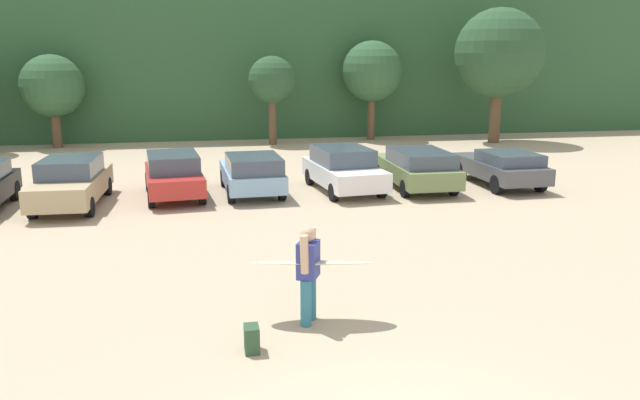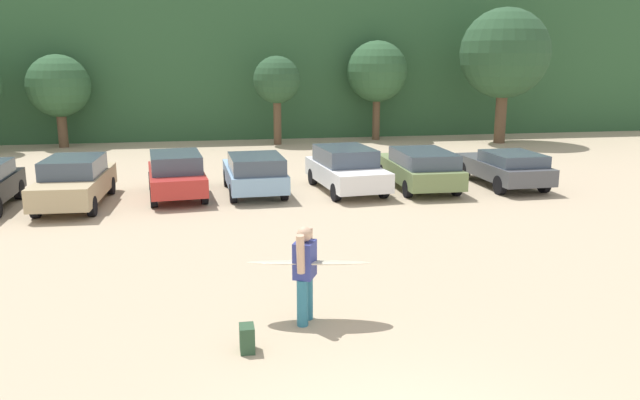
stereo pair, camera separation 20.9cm
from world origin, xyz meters
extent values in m
cube|color=#2D5633|center=(0.00, 35.96, 4.10)|extent=(108.00, 12.00, 8.21)
cylinder|color=brown|center=(-9.72, 28.61, 0.92)|extent=(0.50, 0.50, 1.84)
sphere|color=#2D5633|center=(-9.72, 28.61, 3.21)|extent=(3.23, 3.23, 3.23)
cylinder|color=brown|center=(1.58, 27.69, 1.21)|extent=(0.43, 0.43, 2.41)
sphere|color=#284C2D|center=(1.58, 27.69, 3.48)|extent=(2.52, 2.52, 2.52)
cylinder|color=brown|center=(7.39, 28.68, 1.21)|extent=(0.42, 0.42, 2.42)
sphere|color=#2D5633|center=(7.39, 28.68, 3.87)|extent=(3.42, 3.42, 3.42)
cylinder|color=brown|center=(13.79, 26.12, 1.41)|extent=(0.61, 0.61, 2.82)
sphere|color=#284C2D|center=(13.79, 26.12, 4.87)|extent=(4.83, 4.83, 4.83)
cylinder|color=black|center=(-8.53, 15.84, 0.33)|extent=(0.23, 0.67, 0.66)
cube|color=tan|center=(-6.46, 14.60, 0.65)|extent=(1.99, 4.78, 0.69)
cube|color=#3F4C5B|center=(-6.46, 14.62, 1.28)|extent=(1.75, 2.42, 0.56)
cylinder|color=black|center=(-7.21, 16.18, 0.31)|extent=(0.24, 0.62, 0.61)
cylinder|color=black|center=(-5.59, 16.12, 0.31)|extent=(0.24, 0.62, 0.61)
cylinder|color=black|center=(-7.33, 13.07, 0.31)|extent=(0.24, 0.62, 0.61)
cylinder|color=black|center=(-5.71, 13.01, 0.31)|extent=(0.24, 0.62, 0.61)
cube|color=#B72D28|center=(-3.29, 15.30, 0.63)|extent=(2.18, 4.32, 0.60)
cube|color=#3F4C5B|center=(-3.28, 15.26, 1.23)|extent=(1.87, 2.62, 0.58)
cylinder|color=black|center=(-4.22, 16.59, 0.33)|extent=(0.28, 0.68, 0.66)
cylinder|color=black|center=(-2.62, 16.75, 0.33)|extent=(0.28, 0.68, 0.66)
cylinder|color=black|center=(-3.95, 13.86, 0.33)|extent=(0.28, 0.68, 0.66)
cylinder|color=black|center=(-2.35, 14.02, 0.33)|extent=(0.28, 0.68, 0.66)
cube|color=#84ADD1|center=(-0.62, 15.46, 0.61)|extent=(2.06, 4.26, 0.60)
cube|color=#3F4C5B|center=(-0.59, 14.70, 1.18)|extent=(1.84, 2.46, 0.54)
cylinder|color=black|center=(-1.53, 16.80, 0.31)|extent=(0.25, 0.64, 0.63)
cylinder|color=black|center=(0.17, 16.87, 0.31)|extent=(0.25, 0.64, 0.63)
cylinder|color=black|center=(-1.41, 14.04, 0.31)|extent=(0.25, 0.64, 0.63)
cylinder|color=black|center=(0.29, 14.11, 0.31)|extent=(0.25, 0.64, 0.63)
cube|color=white|center=(2.66, 15.18, 0.63)|extent=(2.35, 4.54, 0.66)
cube|color=#3F4C5B|center=(2.64, 15.37, 1.26)|extent=(2.00, 2.63, 0.60)
cylinder|color=black|center=(1.66, 16.52, 0.30)|extent=(0.28, 0.63, 0.61)
cylinder|color=black|center=(3.36, 16.70, 0.30)|extent=(0.28, 0.63, 0.61)
cylinder|color=black|center=(1.97, 13.66, 0.30)|extent=(0.28, 0.63, 0.61)
cylinder|color=black|center=(3.67, 13.85, 0.30)|extent=(0.28, 0.63, 0.61)
cube|color=#6B7F4C|center=(5.39, 15.33, 0.62)|extent=(2.00, 4.79, 0.64)
cube|color=#3F4C5B|center=(5.38, 14.76, 1.20)|extent=(1.82, 2.87, 0.50)
cylinder|color=black|center=(4.53, 16.91, 0.31)|extent=(0.23, 0.61, 0.61)
cylinder|color=black|center=(6.28, 16.89, 0.31)|extent=(0.23, 0.61, 0.61)
cylinder|color=black|center=(4.50, 13.77, 0.31)|extent=(0.23, 0.61, 0.61)
cylinder|color=black|center=(6.25, 13.75, 0.31)|extent=(0.23, 0.61, 0.61)
cube|color=#4C4F54|center=(8.63, 15.15, 0.63)|extent=(2.00, 4.48, 0.59)
cube|color=#3F4C5B|center=(8.65, 14.43, 1.13)|extent=(1.79, 2.23, 0.41)
cylinder|color=black|center=(7.74, 16.59, 0.34)|extent=(0.24, 0.68, 0.67)
cylinder|color=black|center=(9.44, 16.63, 0.34)|extent=(0.24, 0.68, 0.67)
cylinder|color=black|center=(7.82, 13.66, 0.34)|extent=(0.24, 0.68, 0.67)
cylinder|color=black|center=(9.51, 13.71, 0.34)|extent=(0.24, 0.68, 0.67)
cylinder|color=teal|center=(-0.61, 4.05, 0.43)|extent=(0.20, 0.20, 0.87)
cylinder|color=teal|center=(-0.47, 4.33, 0.43)|extent=(0.20, 0.20, 0.87)
cube|color=#333D8C|center=(-0.54, 4.19, 1.20)|extent=(0.49, 0.54, 0.67)
sphere|color=#D8AD8C|center=(-0.54, 4.19, 1.67)|extent=(0.28, 0.28, 0.28)
cylinder|color=#D8AD8C|center=(-0.64, 3.97, 1.37)|extent=(0.22, 0.25, 0.71)
cylinder|color=#D8AD8C|center=(-0.43, 4.41, 1.37)|extent=(0.20, 0.21, 0.70)
ellipsoid|color=beige|center=(-0.45, 4.28, 1.11)|extent=(2.35, 1.05, 0.21)
cube|color=#2D4C33|center=(-1.65, 3.20, 0.23)|extent=(0.24, 0.34, 0.45)
camera|label=1|loc=(-2.36, -6.36, 4.76)|focal=35.30mm
camera|label=2|loc=(-2.15, -6.40, 4.76)|focal=35.30mm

